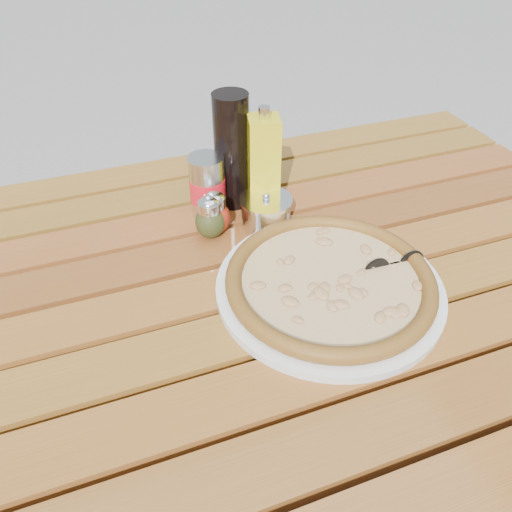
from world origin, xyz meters
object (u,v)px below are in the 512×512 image
object	(u,v)px
pizza	(330,280)
soda_can	(208,187)
pepper_shaker	(215,214)
plate	(329,287)
olive_oil_cruet	(264,167)
oregano_shaker	(210,218)
dark_bottle	(232,152)
table	(260,310)
sunglasses	(393,266)
parmesan_tin	(266,212)

from	to	relation	value
pizza	soda_can	xyz separation A→B (m)	(-0.12, 0.27, 0.04)
pepper_shaker	soda_can	world-z (taller)	soda_can
pizza	soda_can	world-z (taller)	soda_can
plate	olive_oil_cruet	world-z (taller)	olive_oil_cruet
pepper_shaker	oregano_shaker	bearing A→B (deg)	-141.10
pepper_shaker	soda_can	bearing A→B (deg)	86.48
pepper_shaker	dark_bottle	world-z (taller)	dark_bottle
pizza	table	bearing A→B (deg)	143.82
oregano_shaker	sunglasses	distance (m)	0.32
pizza	pepper_shaker	world-z (taller)	pepper_shaker
plate	pepper_shaker	size ratio (longest dim) A/B	4.39
dark_bottle	parmesan_tin	size ratio (longest dim) A/B	1.92
plate	parmesan_tin	world-z (taller)	parmesan_tin
plate	pizza	world-z (taller)	pizza
olive_oil_cruet	sunglasses	size ratio (longest dim) A/B	1.90
plate	sunglasses	bearing A→B (deg)	1.40
dark_bottle	olive_oil_cruet	distance (m)	0.07
dark_bottle	soda_can	world-z (taller)	dark_bottle
pepper_shaker	sunglasses	size ratio (longest dim) A/B	0.74
pepper_shaker	parmesan_tin	size ratio (longest dim) A/B	0.72
soda_can	olive_oil_cruet	size ratio (longest dim) A/B	0.57
dark_bottle	parmesan_tin	world-z (taller)	dark_bottle
soda_can	pizza	bearing A→B (deg)	-66.53
sunglasses	soda_can	bearing A→B (deg)	133.30
pepper_shaker	dark_bottle	distance (m)	0.12
pizza	pepper_shaker	distance (m)	0.25
parmesan_tin	oregano_shaker	bearing A→B (deg)	176.81
pepper_shaker	parmesan_tin	xyz separation A→B (m)	(0.09, -0.02, -0.01)
pepper_shaker	pizza	bearing A→B (deg)	-60.27
table	sunglasses	size ratio (longest dim) A/B	12.69
soda_can	dark_bottle	bearing A→B (deg)	21.65
dark_bottle	oregano_shaker	bearing A→B (deg)	-128.36
pizza	parmesan_tin	distance (m)	0.20
olive_oil_cruet	pepper_shaker	bearing A→B (deg)	-162.92
plate	olive_oil_cruet	xyz separation A→B (m)	(-0.02, 0.25, 0.09)
olive_oil_cruet	parmesan_tin	xyz separation A→B (m)	(-0.01, -0.05, -0.07)
parmesan_tin	table	bearing A→B (deg)	-114.52
parmesan_tin	sunglasses	world-z (taller)	parmesan_tin
parmesan_tin	olive_oil_cruet	bearing A→B (deg)	74.80
dark_bottle	soda_can	distance (m)	0.08
oregano_shaker	pepper_shaker	bearing A→B (deg)	38.90
plate	sunglasses	size ratio (longest dim) A/B	3.26
table	dark_bottle	xyz separation A→B (m)	(0.03, 0.23, 0.19)
plate	oregano_shaker	bearing A→B (deg)	123.56
soda_can	sunglasses	size ratio (longest dim) A/B	1.09
plate	pepper_shaker	distance (m)	0.25
table	soda_can	distance (m)	0.25
sunglasses	pizza	bearing A→B (deg)	-176.33
pizza	sunglasses	size ratio (longest dim) A/B	4.01
olive_oil_cruet	parmesan_tin	bearing A→B (deg)	-105.20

